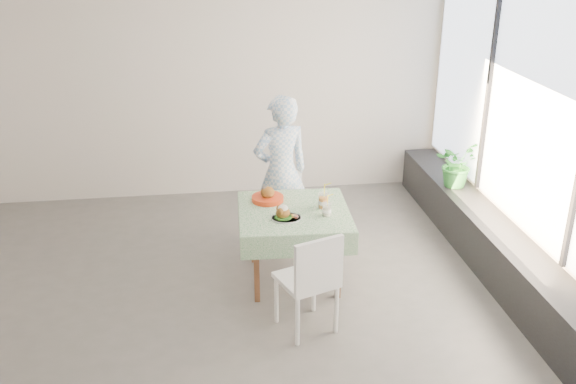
{
  "coord_description": "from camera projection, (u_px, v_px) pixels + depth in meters",
  "views": [
    {
      "loc": [
        -0.04,
        -5.35,
        3.26
      ],
      "look_at": [
        0.73,
        0.2,
        0.92
      ],
      "focal_mm": 40.0,
      "sensor_mm": 36.0,
      "label": 1
    }
  ],
  "objects": [
    {
      "name": "main_dish",
      "position": [
        285.0,
        215.0,
        5.9
      ],
      "size": [
        0.28,
        0.28,
        0.14
      ],
      "color": "white",
      "rests_on": "cafe_table"
    },
    {
      "name": "potted_plant",
      "position": [
        457.0,
        164.0,
        7.23
      ],
      "size": [
        0.63,
        0.61,
        0.53
      ],
      "primitive_type": "imported",
      "rotation": [
        0.0,
        0.0,
        0.62
      ],
      "color": "#2A7828",
      "rests_on": "window_ledge"
    },
    {
      "name": "wall_back",
      "position": [
        204.0,
        87.0,
        7.89
      ],
      "size": [
        6.0,
        0.02,
        2.8
      ],
      "primitive_type": "cube",
      "color": "silver",
      "rests_on": "ground"
    },
    {
      "name": "wall_front",
      "position": [
        220.0,
        313.0,
        3.32
      ],
      "size": [
        6.0,
        0.02,
        2.8
      ],
      "primitive_type": "cube",
      "color": "silver",
      "rests_on": "ground"
    },
    {
      "name": "cafe_table",
      "position": [
        294.0,
        237.0,
        6.21
      ],
      "size": [
        1.09,
        1.09,
        0.74
      ],
      "color": "brown",
      "rests_on": "ground"
    },
    {
      "name": "wall_right",
      "position": [
        531.0,
        140.0,
        5.99
      ],
      "size": [
        0.02,
        5.0,
        2.8
      ],
      "primitive_type": "cube",
      "color": "silver",
      "rests_on": "ground"
    },
    {
      "name": "window_ledge",
      "position": [
        495.0,
        250.0,
        6.41
      ],
      "size": [
        0.4,
        4.8,
        0.5
      ],
      "primitive_type": "cube",
      "color": "black",
      "rests_on": "ground"
    },
    {
      "name": "juice_cup_lemonade",
      "position": [
        327.0,
        210.0,
        5.98
      ],
      "size": [
        0.09,
        0.09,
        0.25
      ],
      "color": "white",
      "rests_on": "cafe_table"
    },
    {
      "name": "chair_far",
      "position": [
        288.0,
        225.0,
        6.93
      ],
      "size": [
        0.44,
        0.44,
        0.82
      ],
      "color": "white",
      "rests_on": "ground"
    },
    {
      "name": "diner",
      "position": [
        281.0,
        172.0,
        6.77
      ],
      "size": [
        0.69,
        0.55,
        1.67
      ],
      "primitive_type": "imported",
      "rotation": [
        0.0,
        0.0,
        3.41
      ],
      "color": "#8AB4DD",
      "rests_on": "ground"
    },
    {
      "name": "floor",
      "position": [
        215.0,
        292.0,
        6.15
      ],
      "size": [
        6.0,
        6.0,
        0.0
      ],
      "primitive_type": "plane",
      "color": "#575553",
      "rests_on": "ground"
    },
    {
      "name": "window_pane",
      "position": [
        532.0,
        114.0,
        5.89
      ],
      "size": [
        0.01,
        4.8,
        2.18
      ],
      "primitive_type": "cube",
      "color": "#D1E0F9",
      "rests_on": "ground"
    },
    {
      "name": "juice_cup_orange",
      "position": [
        323.0,
        201.0,
        6.13
      ],
      "size": [
        0.1,
        0.1,
        0.29
      ],
      "color": "white",
      "rests_on": "cafe_table"
    },
    {
      "name": "chair_near",
      "position": [
        307.0,
        299.0,
        5.49
      ],
      "size": [
        0.57,
        0.57,
        0.94
      ],
      "color": "white",
      "rests_on": "ground"
    },
    {
      "name": "second_dish",
      "position": [
        268.0,
        197.0,
        6.3
      ],
      "size": [
        0.31,
        0.31,
        0.15
      ],
      "color": "red",
      "rests_on": "cafe_table"
    }
  ]
}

